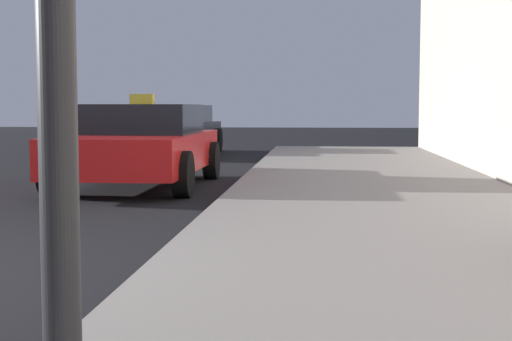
% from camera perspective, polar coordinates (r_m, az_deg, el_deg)
% --- Properties ---
extents(sidewalk, '(4.00, 32.00, 0.15)m').
position_cam_1_polar(sidewalk, '(4.93, 14.16, -8.93)').
color(sidewalk, gray).
rests_on(sidewalk, ground_plane).
extents(car_red, '(2.06, 4.17, 1.43)m').
position_cam_1_polar(car_red, '(11.81, -8.72, 1.93)').
color(car_red, red).
rests_on(car_red, ground_plane).
extents(car_black, '(2.01, 4.31, 1.27)m').
position_cam_1_polar(car_black, '(19.68, -6.05, 3.10)').
color(car_black, black).
rests_on(car_black, ground_plane).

